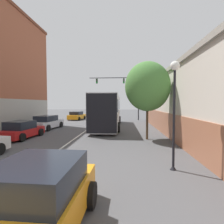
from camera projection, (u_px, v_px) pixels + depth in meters
lane_center_line at (85, 131)px, 17.37m from camera, size 0.14×44.52×0.01m
building_right_storefront at (221, 101)px, 13.03m from camera, size 7.64×26.73×5.66m
bus at (108, 110)px, 20.52m from camera, size 3.04×12.53×3.67m
hatchback_foreground at (34, 203)px, 3.59m from camera, size 2.20×3.89×1.53m
parked_car_left_mid at (47, 123)px, 18.92m from camera, size 2.27×4.80×1.47m
parked_car_left_far at (77, 116)px, 29.83m from camera, size 2.49×4.15×1.40m
parked_car_left_distant at (21, 130)px, 13.89m from camera, size 2.29×3.96×1.39m
traffic_signal_gantry at (125, 88)px, 29.05m from camera, size 8.30×0.36×7.36m
street_lamp at (174, 99)px, 7.14m from camera, size 0.38×0.38×4.49m
street_tree_near at (147, 87)px, 13.32m from camera, size 3.43×3.09×5.96m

